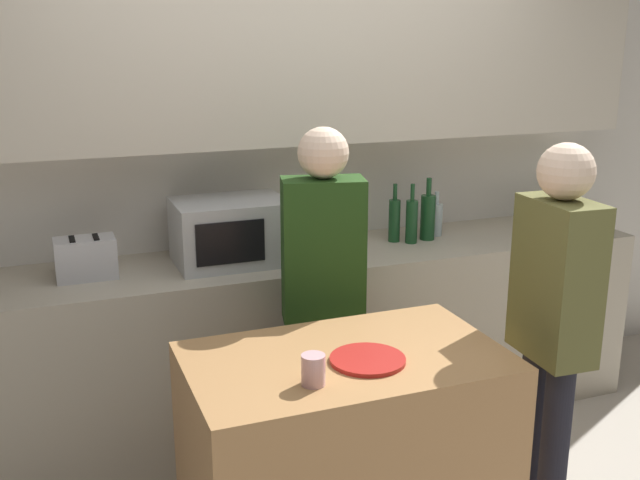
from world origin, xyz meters
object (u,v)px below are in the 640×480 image
Objects in this scene: plate_on_island at (368,360)px; person_center at (323,282)px; bottle_0 at (394,220)px; person_left at (553,314)px; bottle_1 at (412,221)px; bottle_3 at (436,219)px; cup_0 at (313,370)px; toaster at (86,258)px; potted_plant at (559,192)px; bottle_2 at (428,216)px; microwave at (231,231)px.

person_center reaches higher than plate_on_island.
bottle_0 is 1.21m from person_left.
bottle_1 reaches higher than plate_on_island.
cup_0 is at bearing -131.70° from bottle_3.
plate_on_island is (0.82, -1.19, -0.11)m from toaster.
person_left reaches higher than potted_plant.
bottle_2 is 1.73m from cup_0.
cup_0 is (-0.95, -1.33, -0.10)m from bottle_0.
person_left reaches higher than bottle_0.
microwave is at bearing -176.66° from bottle_0.
potted_plant is at bearing 34.86° from plate_on_island.
bottle_1 is 0.11m from bottle_2.
bottle_1 reaches higher than microwave.
toaster is 1.61m from bottle_1.
microwave is 0.59m from person_center.
plate_on_island is (-0.78, -1.18, -0.14)m from bottle_1.
potted_plant is (2.52, 0.00, 0.11)m from toaster.
microwave is 2.19× the size of bottle_3.
bottle_1 is at bearing -164.75° from bottle_2.
toaster is at bearing -177.53° from bottle_3.
potted_plant is at bearing -35.45° from person_left.
plate_on_island is 0.16× the size of person_center.
person_left is at bearing -95.31° from bottle_2.
bottle_0 is 0.84m from person_center.
bottle_1 reaches higher than bottle_3.
bottle_1 is (0.07, -0.06, 0.00)m from bottle_0.
person_left is (-0.19, -1.23, -0.07)m from bottle_3.
person_center is (-0.62, -0.57, -0.09)m from bottle_0.
bottle_0 is 1.17× the size of plate_on_island.
potted_plant is 1.69m from person_center.
bottle_0 is at bearing -123.60° from person_center.
person_center reaches higher than bottle_3.
bottle_2 is 1.37× the size of bottle_3.
bottle_2 reaches higher than bottle_3.
bottle_3 is (1.80, 0.08, 0.00)m from toaster.
bottle_1 is 0.19× the size of person_left.
toaster is 0.66× the size of potted_plant.
bottle_1 is at bearing -179.53° from potted_plant.
person_center is (0.33, 0.76, 0.01)m from cup_0.
potted_plant reaches higher than bottle_2.
bottle_3 is at bearing -5.83° from person_left.
microwave is at bearing -178.70° from bottle_2.
potted_plant is 0.99m from bottle_0.
person_center reaches higher than toaster.
person_left is (1.02, 0.12, 0.00)m from cup_0.
toaster is 0.16× the size of person_center.
person_left is (0.79, 0.03, 0.04)m from plate_on_island.
cup_0 is at bearing 99.99° from person_left.
bottle_3 is at bearing 23.90° from bottle_1.
bottle_2 is at bearing 53.47° from plate_on_island.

